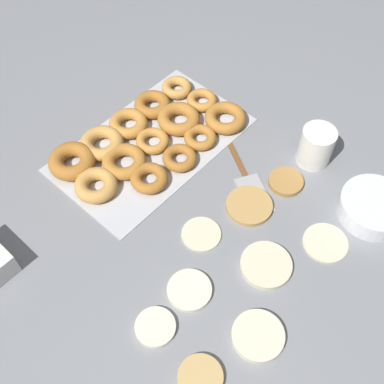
{
  "coord_description": "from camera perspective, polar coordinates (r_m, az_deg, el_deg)",
  "views": [
    {
      "loc": [
        0.4,
        0.35,
        0.93
      ],
      "look_at": [
        -0.06,
        -0.07,
        0.04
      ],
      "focal_mm": 45.0,
      "sensor_mm": 36.0,
      "label": 1
    }
  ],
  "objects": [
    {
      "name": "pancake_2",
      "position": [
        1.11,
        6.78,
        -1.63
      ],
      "size": [
        0.11,
        0.11,
        0.01
      ],
      "primitive_type": "cylinder",
      "color": "tan",
      "rests_on": "ground_plane"
    },
    {
      "name": "pancake_3",
      "position": [
        0.95,
        1.0,
        -21.12
      ],
      "size": [
        0.09,
        0.09,
        0.01
      ],
      "primitive_type": "cylinder",
      "color": "tan",
      "rests_on": "ground_plane"
    },
    {
      "name": "spatula",
      "position": [
        1.15,
        6.89,
        0.8
      ],
      "size": [
        0.16,
        0.24,
        0.01
      ],
      "rotation": [
        0.0,
        0.0,
        1.05
      ],
      "color": "brown",
      "rests_on": "ground_plane"
    },
    {
      "name": "ground_plane",
      "position": [
        1.07,
        0.46,
        -5.28
      ],
      "size": [
        3.0,
        3.0,
        0.0
      ],
      "primitive_type": "plane",
      "color": "gray"
    },
    {
      "name": "pancake_7",
      "position": [
        1.07,
        1.1,
        -4.95
      ],
      "size": [
        0.09,
        0.09,
        0.01
      ],
      "primitive_type": "cylinder",
      "color": "beige",
      "rests_on": "ground_plane"
    },
    {
      "name": "pancake_4",
      "position": [
        1.01,
        -0.3,
        -11.56
      ],
      "size": [
        0.09,
        0.09,
        0.01
      ],
      "primitive_type": "cylinder",
      "color": "silver",
      "rests_on": "ground_plane"
    },
    {
      "name": "pancake_1",
      "position": [
        1.1,
        15.56,
        -5.75
      ],
      "size": [
        0.1,
        0.1,
        0.01
      ],
      "primitive_type": "cylinder",
      "color": "beige",
      "rests_on": "ground_plane"
    },
    {
      "name": "paper_cup",
      "position": [
        1.2,
        14.48,
        5.28
      ],
      "size": [
        0.08,
        0.08,
        0.1
      ],
      "color": "white",
      "rests_on": "ground_plane"
    },
    {
      "name": "pancake_5",
      "position": [
        0.98,
        7.82,
        -16.53
      ],
      "size": [
        0.1,
        0.1,
        0.02
      ],
      "primitive_type": "cylinder",
      "color": "beige",
      "rests_on": "ground_plane"
    },
    {
      "name": "pancake_6",
      "position": [
        0.98,
        -4.37,
        -15.67
      ],
      "size": [
        0.08,
        0.08,
        0.01
      ],
      "primitive_type": "cylinder",
      "color": "silver",
      "rests_on": "ground_plane"
    },
    {
      "name": "donut_tray",
      "position": [
        1.22,
        -5.43,
        6.23
      ],
      "size": [
        0.49,
        0.29,
        0.04
      ],
      "color": "silver",
      "rests_on": "ground_plane"
    },
    {
      "name": "batter_bowl",
      "position": [
        1.16,
        20.68,
        -1.7
      ],
      "size": [
        0.16,
        0.16,
        0.05
      ],
      "color": "white",
      "rests_on": "ground_plane"
    },
    {
      "name": "pancake_0",
      "position": [
        1.04,
        8.76,
        -8.56
      ],
      "size": [
        0.11,
        0.11,
        0.01
      ],
      "primitive_type": "cylinder",
      "color": "beige",
      "rests_on": "ground_plane"
    },
    {
      "name": "pancake_8",
      "position": [
        1.17,
        11.03,
        1.2
      ],
      "size": [
        0.08,
        0.08,
        0.01
      ],
      "primitive_type": "cylinder",
      "color": "#B27F42",
      "rests_on": "ground_plane"
    }
  ]
}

